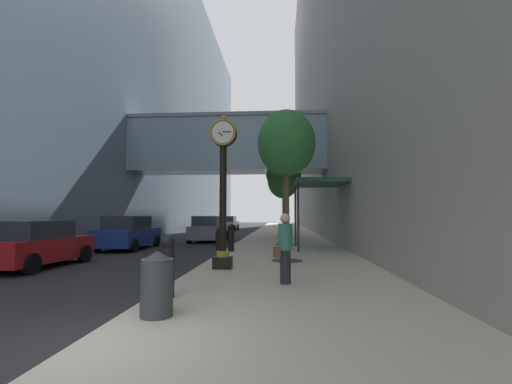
% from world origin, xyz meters
% --- Properties ---
extents(ground_plane, '(110.00, 110.00, 0.00)m').
position_xyz_m(ground_plane, '(0.00, 27.00, 0.00)').
color(ground_plane, '#262628').
rests_on(ground_plane, ground).
extents(sidewalk_right, '(5.73, 80.00, 0.14)m').
position_xyz_m(sidewalk_right, '(2.87, 30.00, 0.07)').
color(sidewalk_right, '#BCB29E').
rests_on(sidewalk_right, ground).
extents(building_block_left, '(23.01, 80.00, 31.00)m').
position_xyz_m(building_block_left, '(-12.38, 29.93, 15.43)').
color(building_block_left, slate).
rests_on(building_block_left, ground).
extents(building_block_right, '(9.00, 80.00, 40.47)m').
position_xyz_m(building_block_right, '(10.23, 30.00, 20.23)').
color(building_block_right, gray).
rests_on(building_block_right, ground).
extents(street_clock, '(0.84, 0.55, 4.78)m').
position_xyz_m(street_clock, '(0.85, 6.46, 2.77)').
color(street_clock, black).
rests_on(street_clock, sidewalk_right).
extents(bollard_nearest, '(0.29, 0.29, 1.23)m').
position_xyz_m(bollard_nearest, '(0.40, 2.51, 0.78)').
color(bollard_nearest, black).
rests_on(bollard_nearest, sidewalk_right).
extents(bollard_third, '(0.29, 0.29, 1.23)m').
position_xyz_m(bollard_third, '(0.40, 8.54, 0.78)').
color(bollard_third, black).
rests_on(bollard_third, sidewalk_right).
extents(bollard_fourth, '(0.29, 0.29, 1.23)m').
position_xyz_m(bollard_fourth, '(0.40, 11.55, 0.78)').
color(bollard_fourth, black).
rests_on(bollard_fourth, sidewalk_right).
extents(street_tree_near, '(2.11, 2.11, 5.47)m').
position_xyz_m(street_tree_near, '(2.86, 8.40, 4.36)').
color(street_tree_near, '#333335').
rests_on(street_tree_near, sidewalk_right).
extents(street_tree_mid_near, '(2.64, 2.64, 6.85)m').
position_xyz_m(street_tree_mid_near, '(2.86, 15.43, 5.44)').
color(street_tree_mid_near, '#333335').
rests_on(street_tree_mid_near, sidewalk_right).
extents(street_tree_mid_far, '(2.74, 2.74, 6.52)m').
position_xyz_m(street_tree_mid_far, '(2.86, 22.46, 5.06)').
color(street_tree_mid_far, '#333335').
rests_on(street_tree_mid_far, sidewalk_right).
extents(street_tree_far, '(2.97, 2.97, 6.63)m').
position_xyz_m(street_tree_far, '(2.86, 29.48, 5.05)').
color(street_tree_far, '#333335').
rests_on(street_tree_far, sidewalk_right).
extents(trash_bin, '(0.53, 0.53, 1.05)m').
position_xyz_m(trash_bin, '(0.64, 1.23, 0.68)').
color(trash_bin, '#383D42').
rests_on(trash_bin, sidewalk_right).
extents(pedestrian_walking, '(0.52, 0.45, 1.67)m').
position_xyz_m(pedestrian_walking, '(2.75, 4.13, 1.02)').
color(pedestrian_walking, '#23232D').
rests_on(pedestrian_walking, sidewalk_right).
extents(storefront_awning, '(2.40, 3.60, 3.30)m').
position_xyz_m(storefront_awning, '(4.49, 13.03, 3.28)').
color(storefront_awning, '#235138').
rests_on(storefront_awning, sidewalk_right).
extents(car_blue_near, '(2.07, 4.46, 1.72)m').
position_xyz_m(car_blue_near, '(-5.26, 13.59, 0.83)').
color(car_blue_near, navy).
rests_on(car_blue_near, ground).
extents(car_red_mid, '(2.00, 4.17, 1.58)m').
position_xyz_m(car_red_mid, '(-5.62, 7.09, 0.77)').
color(car_red_mid, '#AD191E').
rests_on(car_red_mid, ground).
extents(car_white_far, '(2.00, 4.64, 1.65)m').
position_xyz_m(car_white_far, '(-3.42, 36.54, 0.80)').
color(car_white_far, silver).
rests_on(car_white_far, ground).
extents(car_grey_trailing, '(2.15, 4.59, 1.71)m').
position_xyz_m(car_grey_trailing, '(-2.21, 19.31, 0.83)').
color(car_grey_trailing, slate).
rests_on(car_grey_trailing, ground).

